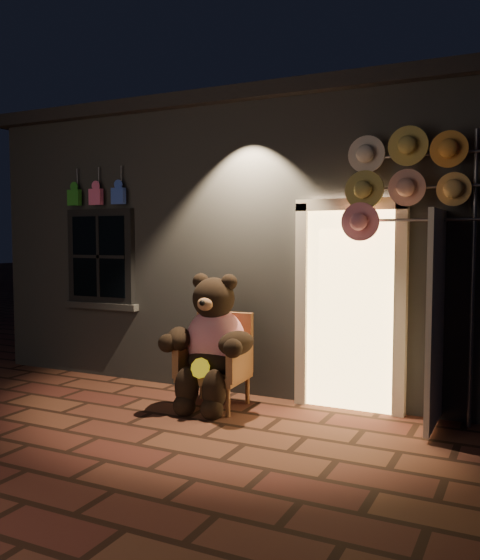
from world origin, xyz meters
The scene contains 5 objects.
ground centered at (0.00, 0.00, 0.00)m, with size 60.00×60.00×0.00m, color #542F20.
shop_building centered at (0.00, 3.99, 1.74)m, with size 7.30×5.95×3.51m.
wicker_armchair centered at (0.05, 0.96, 0.49)m, with size 0.71×0.65×0.98m.
teddy_bear centered at (0.06, 0.83, 0.69)m, with size 1.04×0.83×1.43m.
hat_rack centered at (2.07, 1.28, 2.35)m, with size 1.59×0.22×2.81m.
Camera 1 is at (3.03, -4.52, 1.79)m, focal length 38.00 mm.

